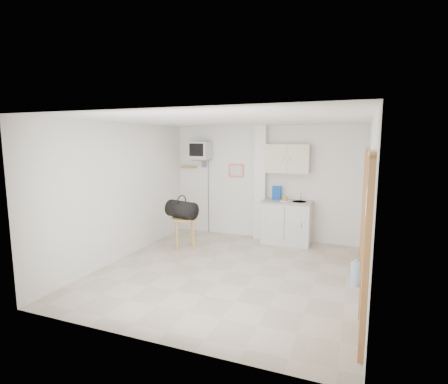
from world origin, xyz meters
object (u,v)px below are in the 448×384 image
at_px(crt_television, 200,151).
at_px(water_bottle, 355,274).
at_px(round_table, 184,223).
at_px(duffel_bag, 182,209).

distance_m(crt_television, water_bottle, 4.28).
relative_size(crt_television, round_table, 3.33).
bearing_deg(round_table, crt_television, 98.70).
bearing_deg(water_bottle, duffel_bag, 168.94).
xyz_separation_m(duffel_bag, water_bottle, (3.28, -0.64, -0.64)).
bearing_deg(water_bottle, round_table, 168.02).
xyz_separation_m(crt_television, water_bottle, (3.43, -1.86, -1.75)).
distance_m(duffel_bag, water_bottle, 3.40).
bearing_deg(crt_television, round_table, -81.30).
bearing_deg(round_table, duffel_bag, -121.52).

